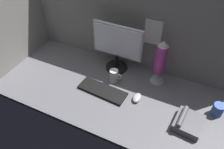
{
  "coord_description": "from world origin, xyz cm",
  "views": [
    {
      "loc": [
        50.34,
        -104.61,
        121.16
      ],
      "look_at": [
        -2.68,
        0.0,
        14.0
      ],
      "focal_mm": 35.21,
      "sensor_mm": 36.0,
      "label": 1
    }
  ],
  "objects": [
    {
      "name": "monitor",
      "position": [
        -6.7,
        25.12,
        21.99
      ],
      "size": [
        40.74,
        18.0,
        39.87
      ],
      "color": "black",
      "rests_on": "ground_plane"
    },
    {
      "name": "mug_ceramic_blue",
      "position": [
        74.68,
        9.49,
        4.54
      ],
      "size": [
        7.41,
        7.41,
        9.08
      ],
      "color": "#38569E",
      "rests_on": "ground_plane"
    },
    {
      "name": "cubicle_wall_back",
      "position": [
        0.03,
        37.5,
        39.25
      ],
      "size": [
        180.0,
        5.5,
        78.52
      ],
      "color": "gray",
      "rests_on": "ground_plane"
    },
    {
      "name": "cubicle_wall_side",
      "position": [
        -87.5,
        0.0,
        39.26
      ],
      "size": [
        5.0,
        80.0,
        78.52
      ],
      "primitive_type": "cube",
      "color": "gray",
      "rests_on": "ground_plane"
    },
    {
      "name": "desk_phone",
      "position": [
        58.73,
        -8.38,
        3.19
      ],
      "size": [
        18.76,
        20.55,
        8.8
      ],
      "color": "#4C4C51",
      "rests_on": "ground_plane"
    },
    {
      "name": "keyboard",
      "position": [
        -4.95,
        -5.08,
        1.0
      ],
      "size": [
        37.81,
        15.51,
        2.0
      ],
      "primitive_type": "cube",
      "rotation": [
        0.0,
        0.0,
        -0.07
      ],
      "color": "black",
      "rests_on": "ground_plane"
    },
    {
      "name": "ground_plane",
      "position": [
        0.0,
        0.0,
        -1.5
      ],
      "size": [
        180.0,
        80.0,
        3.0
      ],
      "primitive_type": "cube",
      "color": "#515156"
    },
    {
      "name": "lava_lamp",
      "position": [
        28.53,
        23.92,
        15.63
      ],
      "size": [
        11.39,
        11.39,
        37.27
      ],
      "color": "#A5A5AD",
      "rests_on": "ground_plane"
    },
    {
      "name": "mug_ceramic_white",
      "position": [
        -2.01,
        9.54,
        5.24
      ],
      "size": [
        10.26,
        6.66,
        10.42
      ],
      "color": "white",
      "rests_on": "ground_plane"
    },
    {
      "name": "mouse",
      "position": [
        21.22,
        -1.35,
        1.7
      ],
      "size": [
        5.67,
        9.64,
        3.4
      ],
      "primitive_type": "ellipsoid",
      "rotation": [
        0.0,
        0.0,
        0.01
      ],
      "color": "#99999E",
      "rests_on": "ground_plane"
    }
  ]
}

